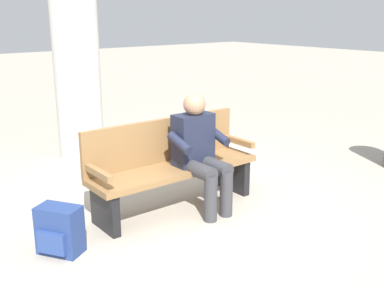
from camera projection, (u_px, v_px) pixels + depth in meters
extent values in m
plane|color=#A89E8E|center=(176.00, 208.00, 4.77)|extent=(40.00, 40.00, 0.00)
cube|color=olive|center=(176.00, 169.00, 4.65)|extent=(1.81, 0.51, 0.06)
cube|color=olive|center=(163.00, 140.00, 4.74)|extent=(1.80, 0.08, 0.45)
cube|color=olive|center=(238.00, 141.00, 5.11)|extent=(0.07, 0.48, 0.06)
cube|color=olive|center=(98.00, 172.00, 4.11)|extent=(0.07, 0.48, 0.06)
cube|color=black|center=(234.00, 174.00, 5.19)|extent=(0.09, 0.43, 0.39)
cube|color=black|center=(105.00, 210.00, 4.24)|extent=(0.09, 0.43, 0.39)
cube|color=#1E2338|center=(193.00, 139.00, 4.64)|extent=(0.40, 0.23, 0.52)
sphere|color=#A87A5B|center=(194.00, 104.00, 4.53)|extent=(0.22, 0.22, 0.22)
cylinder|color=#38383D|center=(214.00, 166.00, 4.61)|extent=(0.16, 0.42, 0.15)
cylinder|color=#38383D|center=(198.00, 170.00, 4.49)|extent=(0.16, 0.42, 0.15)
cylinder|color=#38383D|center=(226.00, 194.00, 4.53)|extent=(0.13, 0.13, 0.45)
cylinder|color=#38383D|center=(211.00, 199.00, 4.41)|extent=(0.13, 0.13, 0.45)
cylinder|color=#1E2338|center=(218.00, 135.00, 4.70)|extent=(0.10, 0.31, 0.18)
cylinder|color=#1E2338|center=(180.00, 143.00, 4.42)|extent=(0.10, 0.31, 0.18)
cube|color=navy|center=(60.00, 230.00, 3.83)|extent=(0.36, 0.41, 0.41)
cube|color=navy|center=(51.00, 243.00, 3.74)|extent=(0.17, 0.23, 0.18)
cylinder|color=beige|center=(75.00, 45.00, 6.11)|extent=(0.61, 0.61, 3.04)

